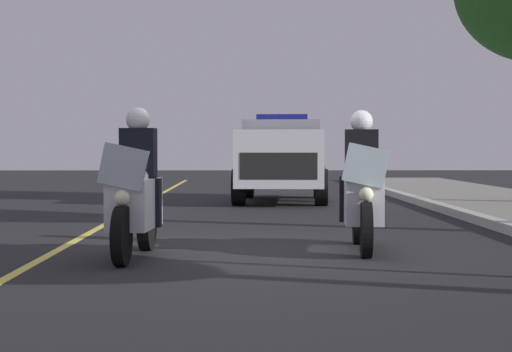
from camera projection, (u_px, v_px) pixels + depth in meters
ground_plane at (256, 249)px, 11.09m from camera, size 80.00×80.00×0.00m
lane_stripe_center at (60, 249)px, 11.06m from camera, size 48.00×0.12×0.01m
police_motorcycle_lead_left at (135, 196)px, 10.21m from camera, size 2.14×0.61×1.72m
police_motorcycle_lead_right at (362, 193)px, 10.93m from camera, size 2.14×0.61×1.72m
police_suv at (282, 156)px, 21.08m from camera, size 5.02×2.35×2.05m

